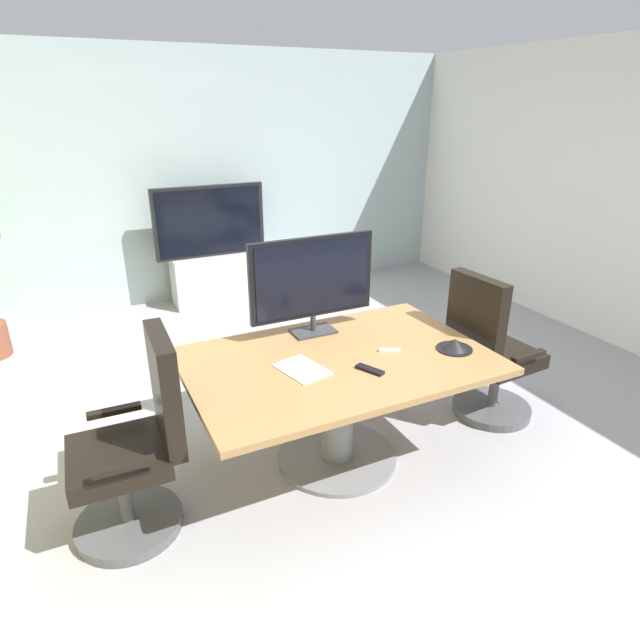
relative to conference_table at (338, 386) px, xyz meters
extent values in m
plane|color=#99999E|center=(0.15, 0.16, -0.53)|extent=(7.70, 7.70, 0.00)
cube|color=#9EB2B7|center=(0.15, 3.51, 0.80)|extent=(6.09, 0.10, 2.67)
cube|color=olive|center=(0.00, 0.00, 0.17)|extent=(1.78, 1.17, 0.04)
cylinder|color=slate|center=(0.00, 0.00, -0.19)|extent=(0.20, 0.20, 0.68)
cylinder|color=slate|center=(0.00, 0.00, -0.52)|extent=(0.76, 0.76, 0.03)
cylinder|color=#4C4C51|center=(-1.28, -0.04, -0.50)|extent=(0.56, 0.56, 0.06)
cylinder|color=#4C4C51|center=(-1.28, -0.04, -0.29)|extent=(0.07, 0.07, 0.36)
cube|color=black|center=(-1.28, -0.04, -0.07)|extent=(0.49, 0.49, 0.10)
cube|color=black|center=(-1.01, -0.05, 0.26)|extent=(0.10, 0.46, 0.60)
cube|color=black|center=(-1.26, 0.22, 0.05)|extent=(0.28, 0.06, 0.03)
cube|color=black|center=(-1.27, -0.30, 0.05)|extent=(0.28, 0.06, 0.03)
cylinder|color=#4C4C51|center=(1.28, -0.01, -0.50)|extent=(0.56, 0.56, 0.06)
cylinder|color=#4C4C51|center=(1.28, -0.01, -0.29)|extent=(0.07, 0.07, 0.36)
cube|color=black|center=(1.28, -0.01, -0.07)|extent=(0.51, 0.51, 0.10)
cube|color=black|center=(1.01, -0.02, 0.26)|extent=(0.12, 0.46, 0.60)
cube|color=black|center=(1.28, -0.27, 0.05)|extent=(0.28, 0.07, 0.03)
cube|color=black|center=(1.25, 0.25, 0.05)|extent=(0.28, 0.07, 0.03)
cube|color=#333338|center=(0.03, 0.41, 0.20)|extent=(0.28, 0.18, 0.02)
cylinder|color=#333338|center=(0.03, 0.41, 0.26)|extent=(0.04, 0.04, 0.10)
cube|color=black|center=(0.03, 0.42, 0.57)|extent=(0.84, 0.04, 0.52)
cube|color=black|center=(0.03, 0.40, 0.57)|extent=(0.77, 0.01, 0.47)
cube|color=#B7BABC|center=(0.09, 3.16, -0.26)|extent=(0.90, 0.36, 0.55)
cube|color=black|center=(0.09, 3.14, 0.40)|extent=(1.20, 0.06, 0.76)
cube|color=black|center=(0.09, 3.10, 0.40)|extent=(1.12, 0.01, 0.69)
cone|color=black|center=(0.69, -0.21, 0.23)|extent=(0.19, 0.19, 0.07)
cylinder|color=black|center=(0.69, -0.21, 0.19)|extent=(0.22, 0.22, 0.01)
cube|color=black|center=(0.08, -0.22, 0.20)|extent=(0.12, 0.17, 0.02)
cube|color=silver|center=(0.32, -0.06, 0.20)|extent=(0.13, 0.08, 0.02)
cube|color=white|center=(-0.26, -0.04, 0.19)|extent=(0.27, 0.34, 0.01)
camera|label=1|loc=(-1.33, -2.48, 1.60)|focal=29.74mm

